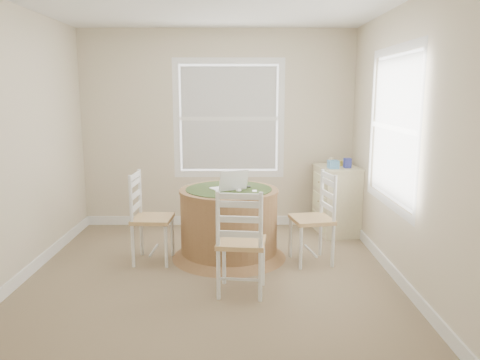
{
  "coord_description": "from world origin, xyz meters",
  "views": [
    {
      "loc": [
        0.27,
        -4.42,
        1.78
      ],
      "look_at": [
        0.29,
        0.45,
        0.87
      ],
      "focal_mm": 35.0,
      "sensor_mm": 36.0,
      "label": 1
    }
  ],
  "objects": [
    {
      "name": "keys",
      "position": [
        0.38,
        0.59,
        0.77
      ],
      "size": [
        0.06,
        0.05,
        0.02
      ],
      "primitive_type": "cube",
      "rotation": [
        0.0,
        0.0,
        -0.02
      ],
      "color": "black",
      "rests_on": "round_table"
    },
    {
      "name": "box_blue",
      "position": [
        1.64,
        1.28,
        0.93
      ],
      "size": [
        0.09,
        0.09,
        0.12
      ],
      "primitive_type": "cube",
      "rotation": [
        0.0,
        0.0,
        0.13
      ],
      "color": "#323898",
      "rests_on": "corner_chest"
    },
    {
      "name": "chair_near",
      "position": [
        0.3,
        -0.42,
        0.47
      ],
      "size": [
        0.46,
        0.45,
        0.95
      ],
      "primitive_type": null,
      "rotation": [
        0.0,
        0.0,
        3.03
      ],
      "color": "white",
      "rests_on": "ground"
    },
    {
      "name": "mouse",
      "position": [
        0.28,
        0.41,
        0.77
      ],
      "size": [
        0.06,
        0.1,
        0.03
      ],
      "primitive_type": "ellipsoid",
      "rotation": [
        0.0,
        0.0,
        -0.02
      ],
      "color": "white",
      "rests_on": "round_table"
    },
    {
      "name": "phone",
      "position": [
        0.44,
        0.39,
        0.76
      ],
      "size": [
        0.05,
        0.09,
        0.02
      ],
      "primitive_type": "cube",
      "rotation": [
        0.0,
        0.0,
        -0.02
      ],
      "color": "#B7BABF",
      "rests_on": "round_table"
    },
    {
      "name": "chair_right",
      "position": [
        1.05,
        0.35,
        0.47
      ],
      "size": [
        0.47,
        0.49,
        0.95
      ],
      "primitive_type": null,
      "rotation": [
        0.0,
        0.0,
        -1.39
      ],
      "color": "white",
      "rests_on": "ground"
    },
    {
      "name": "tissue_box",
      "position": [
        1.43,
        1.24,
        0.92
      ],
      "size": [
        0.13,
        0.13,
        0.1
      ],
      "primitive_type": "cube",
      "rotation": [
        0.0,
        0.0,
        0.13
      ],
      "color": "#5088B8",
      "rests_on": "corner_chest"
    },
    {
      "name": "corner_chest",
      "position": [
        1.53,
        1.41,
        0.44
      ],
      "size": [
        0.58,
        0.71,
        0.87
      ],
      "rotation": [
        0.0,
        0.0,
        0.13
      ],
      "color": "beige",
      "rests_on": "ground"
    },
    {
      "name": "chair_left",
      "position": [
        -0.64,
        0.38,
        0.47
      ],
      "size": [
        0.42,
        0.44,
        0.95
      ],
      "primitive_type": null,
      "rotation": [
        0.0,
        0.0,
        1.53
      ],
      "color": "white",
      "rests_on": "ground"
    },
    {
      "name": "box_yellow",
      "position": [
        1.59,
        1.49,
        0.9
      ],
      "size": [
        0.16,
        0.12,
        0.06
      ],
      "primitive_type": "cube",
      "rotation": [
        0.0,
        0.0,
        0.13
      ],
      "color": "gold",
      "rests_on": "corner_chest"
    },
    {
      "name": "room",
      "position": [
        0.17,
        0.16,
        1.3
      ],
      "size": [
        3.64,
        3.64,
        2.64
      ],
      "color": "#90815B",
      "rests_on": "ground"
    },
    {
      "name": "laptop",
      "position": [
        0.18,
        0.49,
        0.8
      ],
      "size": [
        0.43,
        0.42,
        0.23
      ],
      "rotation": [
        0.0,
        0.0,
        3.65
      ],
      "color": "white",
      "rests_on": "round_table"
    },
    {
      "name": "round_table",
      "position": [
        0.17,
        0.51,
        0.42
      ],
      "size": [
        1.25,
        1.25,
        0.77
      ],
      "rotation": [
        0.0,
        0.0,
        -0.02
      ],
      "color": "olive",
      "rests_on": "ground"
    },
    {
      "name": "cup_cream",
      "position": [
        1.47,
        1.56,
        0.91
      ],
      "size": [
        0.07,
        0.07,
        0.09
      ],
      "primitive_type": "cylinder",
      "color": "beige",
      "rests_on": "corner_chest"
    }
  ]
}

